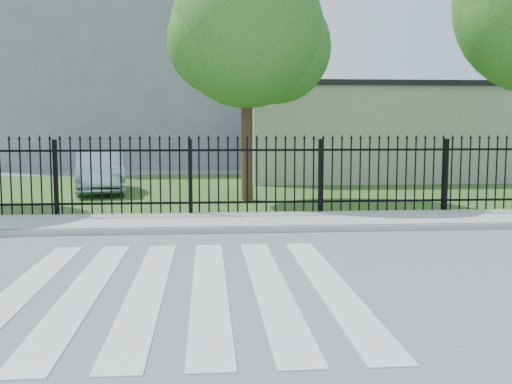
{
  "coord_description": "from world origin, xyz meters",
  "views": [
    {
      "loc": [
        0.38,
        -7.66,
        2.11
      ],
      "look_at": [
        1.2,
        2.27,
        1.0
      ],
      "focal_mm": 42.0,
      "sensor_mm": 36.0,
      "label": 1
    }
  ],
  "objects": [
    {
      "name": "tree_mid",
      "position": [
        1.5,
        9.0,
        4.67
      ],
      "size": [
        4.2,
        4.2,
        6.78
      ],
      "color": "#382316",
      "rests_on": "ground"
    },
    {
      "name": "grass_strip",
      "position": [
        0.0,
        12.0,
        0.01
      ],
      "size": [
        40.0,
        12.0,
        0.02
      ],
      "primitive_type": "cube",
      "color": "#2D551D",
      "rests_on": "ground"
    },
    {
      "name": "curb",
      "position": [
        0.0,
        4.0,
        0.06
      ],
      "size": [
        40.0,
        0.12,
        0.12
      ],
      "primitive_type": "cube",
      "color": "#ADAAA3",
      "rests_on": "ground"
    },
    {
      "name": "building_low_roof",
      "position": [
        7.0,
        16.0,
        3.6
      ],
      "size": [
        10.2,
        6.2,
        0.2
      ],
      "primitive_type": "cube",
      "color": "black",
      "rests_on": "building_low"
    },
    {
      "name": "parked_car",
      "position": [
        -2.96,
        11.36,
        0.68
      ],
      "size": [
        2.09,
        4.21,
        1.33
      ],
      "primitive_type": "imported",
      "rotation": [
        0.0,
        0.0,
        0.18
      ],
      "color": "#9FBAC8",
      "rests_on": "grass_strip"
    },
    {
      "name": "crosswalk",
      "position": [
        0.0,
        0.0,
        0.01
      ],
      "size": [
        5.0,
        5.5,
        0.01
      ],
      "primitive_type": null,
      "color": "silver",
      "rests_on": "ground"
    },
    {
      "name": "ground",
      "position": [
        0.0,
        0.0,
        0.0
      ],
      "size": [
        120.0,
        120.0,
        0.0
      ],
      "primitive_type": "plane",
      "color": "slate",
      "rests_on": "ground"
    },
    {
      "name": "iron_fence",
      "position": [
        0.0,
        6.0,
        0.9
      ],
      "size": [
        26.0,
        0.04,
        1.8
      ],
      "color": "black",
      "rests_on": "ground"
    },
    {
      "name": "building_low",
      "position": [
        7.0,
        16.0,
        1.75
      ],
      "size": [
        10.0,
        6.0,
        3.5
      ],
      "primitive_type": "cube",
      "color": "#C1B4A0",
      "rests_on": "ground"
    },
    {
      "name": "sidewalk",
      "position": [
        0.0,
        5.0,
        0.06
      ],
      "size": [
        40.0,
        2.0,
        0.12
      ],
      "primitive_type": "cube",
      "color": "#ADAAA3",
      "rests_on": "ground"
    },
    {
      "name": "building_tall",
      "position": [
        -3.0,
        26.0,
        6.0
      ],
      "size": [
        15.0,
        10.0,
        12.0
      ],
      "primitive_type": "cube",
      "color": "gray",
      "rests_on": "ground"
    }
  ]
}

